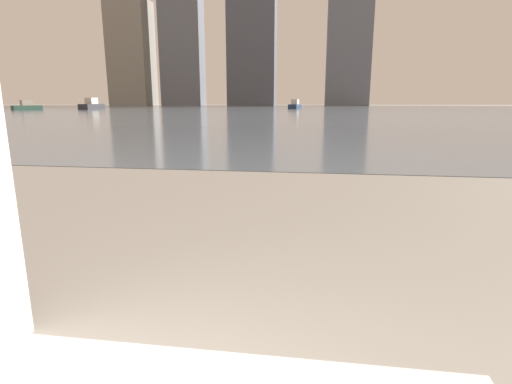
{
  "coord_description": "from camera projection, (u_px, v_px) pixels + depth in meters",
  "views": [
    {
      "loc": [
        0.47,
        0.14,
        1.21
      ],
      "look_at": [
        0.11,
        2.63,
        0.64
      ],
      "focal_mm": 28.0,
      "sensor_mm": 36.0,
      "label": 1
    }
  ],
  "objects": [
    {
      "name": "harbor_water",
      "position": [
        313.0,
        110.0,
        60.0
      ],
      "size": [
        180.0,
        110.0,
        0.01
      ],
      "color": "slate",
      "rests_on": "ground_plane"
    },
    {
      "name": "harbor_boat_3",
      "position": [
        27.0,
        107.0,
        55.28
      ],
      "size": [
        3.06,
        3.8,
        1.39
      ],
      "color": "#335647",
      "rests_on": "harbor_water"
    },
    {
      "name": "harbor_boat_4",
      "position": [
        295.0,
        105.0,
        65.92
      ],
      "size": [
        2.1,
        4.28,
        1.54
      ],
      "color": "navy",
      "rests_on": "harbor_water"
    },
    {
      "name": "skyline_tower_0",
      "position": [
        131.0,
        54.0,
        118.46
      ],
      "size": [
        11.69,
        9.48,
        29.94
      ],
      "color": "gray",
      "rests_on": "ground_plane"
    },
    {
      "name": "skyline_tower_1",
      "position": [
        181.0,
        10.0,
        113.63
      ],
      "size": [
        11.91,
        6.54,
        53.27
      ],
      "color": "slate",
      "rests_on": "ground_plane"
    },
    {
      "name": "harbor_boat_2",
      "position": [
        92.0,
        105.0,
        60.53
      ],
      "size": [
        1.79,
        4.71,
        1.74
      ],
      "color": "#2D2D33",
      "rests_on": "harbor_water"
    },
    {
      "name": "skyline_tower_3",
      "position": [
        350.0,
        16.0,
        107.53
      ],
      "size": [
        11.64,
        10.59,
        47.36
      ],
      "color": "slate",
      "rests_on": "ground_plane"
    }
  ]
}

